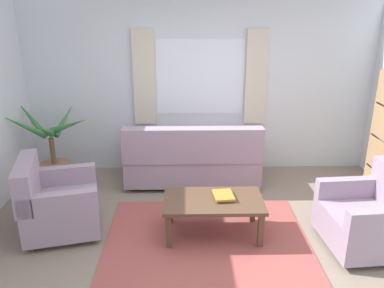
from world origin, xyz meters
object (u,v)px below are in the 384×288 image
at_px(couch, 192,160).
at_px(potted_plant, 52,156).
at_px(book_stack_on_table, 224,196).
at_px(armchair_right, 371,217).
at_px(coffee_table, 213,204).
at_px(armchair_left, 56,203).

distance_m(couch, potted_plant, 2.02).
height_order(couch, book_stack_on_table, couch).
height_order(couch, armchair_right, couch).
relative_size(coffee_table, book_stack_on_table, 3.79).
relative_size(armchair_left, potted_plant, 0.84).
bearing_deg(book_stack_on_table, coffee_table, -161.47).
bearing_deg(potted_plant, armchair_right, -23.73).
relative_size(couch, coffee_table, 1.73).
xyz_separation_m(couch, potted_plant, (-2.02, 0.08, 0.05)).
bearing_deg(armchair_left, potted_plant, 5.29).
relative_size(armchair_right, book_stack_on_table, 3.10).
height_order(armchair_left, coffee_table, armchair_left).
bearing_deg(coffee_table, potted_plant, 147.21).
xyz_separation_m(armchair_right, coffee_table, (-1.65, 0.27, 0.03)).
xyz_separation_m(couch, coffee_table, (0.21, -1.36, 0.01)).
height_order(armchair_left, book_stack_on_table, armchair_left).
bearing_deg(armchair_right, couch, -135.69).
bearing_deg(book_stack_on_table, armchair_right, -11.38).
distance_m(couch, armchair_left, 2.01).
relative_size(armchair_left, coffee_table, 0.92).
bearing_deg(coffee_table, armchair_right, -9.28).
relative_size(armchair_right, coffee_table, 0.82).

